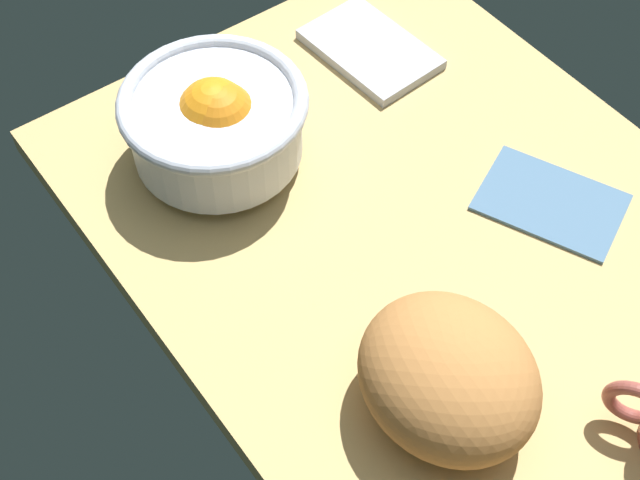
% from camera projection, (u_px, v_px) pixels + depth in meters
% --- Properties ---
extents(ground_plane, '(0.82, 0.56, 0.03)m').
position_uv_depth(ground_plane, '(447.00, 260.00, 0.90)').
color(ground_plane, tan).
extents(fruit_bowl, '(0.19, 0.19, 0.11)m').
position_uv_depth(fruit_bowl, '(216.00, 121.00, 0.91)').
color(fruit_bowl, silver).
rests_on(fruit_bowl, ground).
extents(bread_loaf, '(0.17, 0.15, 0.11)m').
position_uv_depth(bread_loaf, '(448.00, 377.00, 0.74)').
color(bread_loaf, '#BF7B3F').
rests_on(bread_loaf, ground).
extents(napkin_folded, '(0.17, 0.15, 0.01)m').
position_uv_depth(napkin_folded, '(551.00, 201.00, 0.92)').
color(napkin_folded, slate).
rests_on(napkin_folded, ground).
extents(napkin_spare, '(0.16, 0.11, 0.01)m').
position_uv_depth(napkin_spare, '(370.00, 49.00, 1.05)').
color(napkin_spare, '#B5B7C4').
rests_on(napkin_spare, ground).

